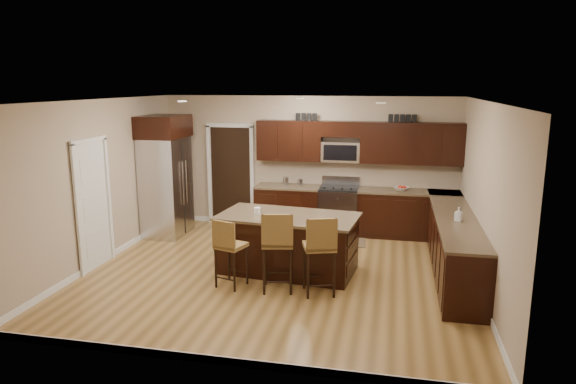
% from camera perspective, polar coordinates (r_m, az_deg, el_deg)
% --- Properties ---
extents(floor, '(6.00, 6.00, 0.00)m').
position_cam_1_polar(floor, '(8.22, -1.08, -9.04)').
color(floor, '#9E763F').
rests_on(floor, ground).
extents(ceiling, '(6.00, 6.00, 0.00)m').
position_cam_1_polar(ceiling, '(7.67, -1.17, 10.13)').
color(ceiling, silver).
rests_on(ceiling, wall_back).
extents(wall_back, '(6.00, 0.00, 6.00)m').
position_cam_1_polar(wall_back, '(10.49, 2.25, 3.24)').
color(wall_back, tan).
rests_on(wall_back, floor).
extents(wall_left, '(0.00, 5.50, 5.50)m').
position_cam_1_polar(wall_left, '(8.98, -20.12, 1.01)').
color(wall_left, tan).
rests_on(wall_left, floor).
extents(wall_right, '(0.00, 5.50, 5.50)m').
position_cam_1_polar(wall_right, '(7.75, 21.05, -0.74)').
color(wall_right, tan).
rests_on(wall_right, floor).
extents(base_cabinets, '(4.02, 3.96, 0.92)m').
position_cam_1_polar(base_cabinets, '(9.26, 12.52, -3.87)').
color(base_cabinets, black).
rests_on(base_cabinets, floor).
extents(upper_cabinets, '(4.00, 0.33, 0.80)m').
position_cam_1_polar(upper_cabinets, '(10.14, 7.96, 5.62)').
color(upper_cabinets, black).
rests_on(upper_cabinets, wall_back).
extents(range, '(0.76, 0.64, 1.11)m').
position_cam_1_polar(range, '(10.28, 5.67, -1.99)').
color(range, silver).
rests_on(range, floor).
extents(microwave, '(0.76, 0.31, 0.40)m').
position_cam_1_polar(microwave, '(10.22, 5.90, 4.48)').
color(microwave, silver).
rests_on(microwave, upper_cabinets).
extents(doorway, '(0.85, 0.03, 2.06)m').
position_cam_1_polar(doorway, '(10.92, -6.35, 1.82)').
color(doorway, black).
rests_on(doorway, floor).
extents(pantry_door, '(0.03, 0.80, 2.04)m').
position_cam_1_polar(pantry_door, '(8.79, -20.87, -1.48)').
color(pantry_door, white).
rests_on(pantry_door, floor).
extents(letter_decor, '(2.20, 0.03, 0.15)m').
position_cam_1_polar(letter_decor, '(10.11, 7.22, 8.21)').
color(letter_decor, black).
rests_on(letter_decor, upper_cabinets).
extents(island, '(2.28, 1.37, 0.92)m').
position_cam_1_polar(island, '(8.19, 0.02, -5.92)').
color(island, black).
rests_on(island, floor).
extents(stool_left, '(0.48, 0.48, 1.03)m').
position_cam_1_polar(stool_left, '(7.53, -6.62, -5.91)').
color(stool_left, olive).
rests_on(stool_left, floor).
extents(stool_mid, '(0.52, 0.52, 1.18)m').
position_cam_1_polar(stool_mid, '(7.30, -1.17, -5.64)').
color(stool_mid, olive).
rests_on(stool_mid, floor).
extents(stool_right, '(0.54, 0.54, 1.15)m').
position_cam_1_polar(stool_right, '(7.21, 3.59, -6.06)').
color(stool_right, olive).
rests_on(stool_right, floor).
extents(refrigerator, '(0.79, 1.02, 2.35)m').
position_cam_1_polar(refrigerator, '(10.25, -13.43, 1.86)').
color(refrigerator, silver).
rests_on(refrigerator, floor).
extents(floor_mat, '(0.98, 0.68, 0.01)m').
position_cam_1_polar(floor_mat, '(9.82, 5.83, -5.50)').
color(floor_mat, brown).
rests_on(floor_mat, floor).
extents(fruit_bowl, '(0.35, 0.35, 0.07)m').
position_cam_1_polar(fruit_bowl, '(10.12, 12.49, 0.36)').
color(fruit_bowl, silver).
rests_on(fruit_bowl, base_cabinets).
extents(soap_bottle, '(0.13, 0.13, 0.21)m').
position_cam_1_polar(soap_bottle, '(8.11, 18.42, -2.36)').
color(soap_bottle, '#B2B2B2').
rests_on(soap_bottle, base_cabinets).
extents(canister_tall, '(0.12, 0.12, 0.18)m').
position_cam_1_polar(canister_tall, '(10.33, -0.25, 1.19)').
color(canister_tall, silver).
rests_on(canister_tall, base_cabinets).
extents(canister_short, '(0.11, 0.11, 0.15)m').
position_cam_1_polar(canister_short, '(10.28, 1.35, 1.05)').
color(canister_short, silver).
rests_on(canister_short, base_cabinets).
extents(island_jar, '(0.10, 0.10, 0.10)m').
position_cam_1_polar(island_jar, '(8.16, -3.43, -2.07)').
color(island_jar, white).
rests_on(island_jar, island).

